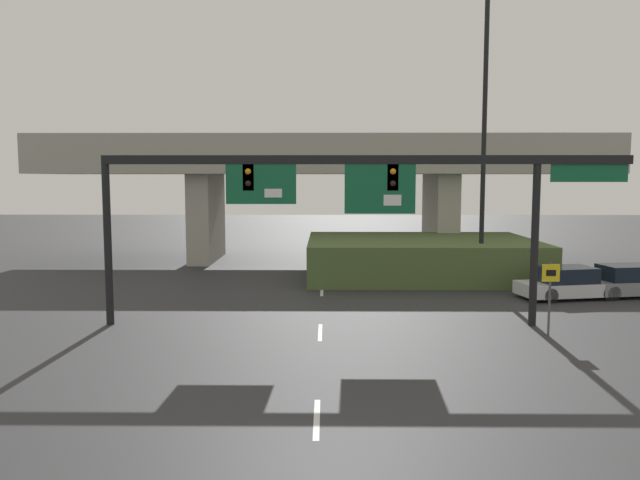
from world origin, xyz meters
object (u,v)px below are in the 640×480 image
(speed_limit_sign, at_px, (550,288))
(parked_sedan_near_right, at_px, (568,284))
(highway_light_pole_near, at_px, (484,129))
(signal_gantry, at_px, (353,186))
(parked_sedan_mid_right, at_px, (631,282))

(speed_limit_sign, height_order, parked_sedan_near_right, speed_limit_sign)
(highway_light_pole_near, distance_m, parked_sedan_near_right, 8.80)
(signal_gantry, height_order, parked_sedan_mid_right, signal_gantry)
(speed_limit_sign, xyz_separation_m, highway_light_pole_near, (0.33, 10.91, 6.22))
(highway_light_pole_near, bearing_deg, parked_sedan_near_right, -54.08)
(speed_limit_sign, height_order, highway_light_pole_near, highway_light_pole_near)
(parked_sedan_mid_right, bearing_deg, parked_sedan_near_right, 179.43)
(signal_gantry, xyz_separation_m, speed_limit_sign, (6.71, -1.56, -3.47))
(signal_gantry, distance_m, parked_sedan_near_right, 12.15)
(parked_sedan_near_right, bearing_deg, signal_gantry, -163.06)
(signal_gantry, xyz_separation_m, highway_light_pole_near, (7.04, 9.35, 2.75))
(parked_sedan_mid_right, bearing_deg, highway_light_pole_near, 139.63)
(signal_gantry, height_order, parked_sedan_near_right, signal_gantry)
(parked_sedan_mid_right, bearing_deg, speed_limit_sign, -140.56)
(speed_limit_sign, relative_size, highway_light_pole_near, 0.17)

